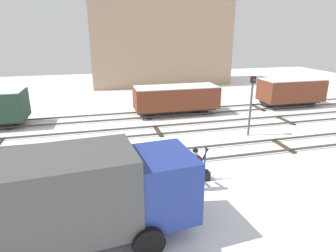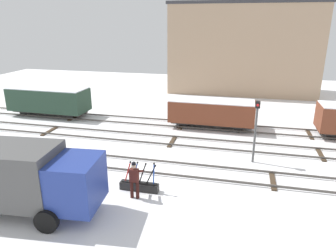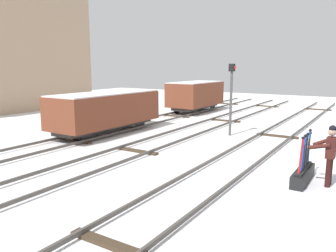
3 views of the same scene
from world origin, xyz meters
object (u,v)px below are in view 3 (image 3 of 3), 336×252
object	(u,v)px
freight_car_mid_siding	(106,110)
signal_post	(231,91)
freight_car_far_end	(196,94)
rail_worker	(330,152)
switch_lever_frame	(303,173)

from	to	relation	value
freight_car_mid_siding	signal_post	bearing A→B (deg)	-61.57
signal_post	freight_car_far_end	distance (m)	8.59
freight_car_mid_siding	freight_car_far_end	bearing A→B (deg)	0.54
rail_worker	freight_car_far_end	distance (m)	15.63
signal_post	freight_car_mid_siding	xyz separation A→B (m)	(-2.84, 5.37, -0.93)
rail_worker	signal_post	world-z (taller)	signal_post
switch_lever_frame	rail_worker	world-z (taller)	rail_worker
freight_car_mid_siding	freight_car_far_end	size ratio (longest dim) A/B	1.23
switch_lever_frame	signal_post	xyz separation A→B (m)	(5.08, 4.32, 1.88)
switch_lever_frame	freight_car_mid_siding	world-z (taller)	freight_car_mid_siding
rail_worker	signal_post	distance (m)	7.20
signal_post	freight_car_mid_siding	bearing A→B (deg)	117.89
switch_lever_frame	rail_worker	xyz separation A→B (m)	(0.01, -0.65, 0.72)
freight_car_mid_siding	freight_car_far_end	world-z (taller)	freight_car_far_end
switch_lever_frame	freight_car_far_end	distance (m)	15.25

